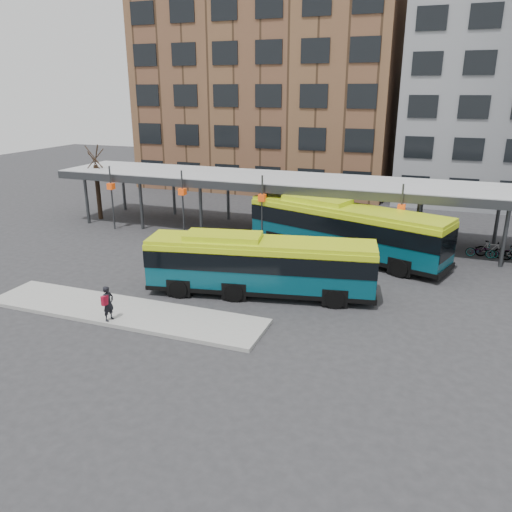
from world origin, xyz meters
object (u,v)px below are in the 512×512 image
(tree, at_px, (98,190))
(bus_rear, at_px, (344,228))
(pedestrian, at_px, (108,303))
(bus_front, at_px, (259,264))

(tree, bearing_deg, bus_rear, -7.70)
(bus_rear, bearing_deg, tree, -169.07)
(pedestrian, bearing_deg, bus_front, -32.58)
(tree, distance_m, bus_rear, 20.88)
(pedestrian, bearing_deg, tree, 48.04)
(tree, height_order, pedestrian, tree)
(bus_rear, bearing_deg, bus_front, -91.98)
(bus_front, xyz_separation_m, bus_rear, (2.91, 7.73, 0.19))
(bus_rear, xyz_separation_m, pedestrian, (-8.14, -13.37, -0.85))
(bus_front, bearing_deg, bus_rear, 58.53)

